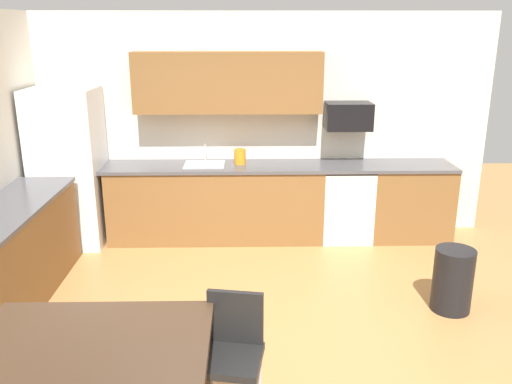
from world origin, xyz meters
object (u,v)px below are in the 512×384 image
Objects in this scene: chair_near_table at (233,346)px; kettle at (240,157)px; refrigerator at (69,168)px; dining_table at (92,348)px; oven_range at (345,203)px; microwave at (348,116)px; trash_bin at (453,280)px.

chair_near_table is 3.24m from kettle.
refrigerator reaches higher than dining_table.
oven_range is 4.07m from dining_table.
refrigerator reaches higher than chair_near_table.
dining_table is 0.90m from chair_near_table.
microwave is (0.00, 0.10, 1.05)m from oven_range.
trash_bin is (2.82, 1.65, -0.40)m from dining_table.
kettle is (0.03, 3.20, 0.52)m from chair_near_table.
microwave is at bearing 2.22° from kettle.
dining_table is 1.65× the size of chair_near_table.
oven_range is at bearing 67.29° from chair_near_table.
microwave is at bearing 109.42° from trash_bin.
oven_range is at bearing 110.41° from trash_bin.
microwave is 2.70× the size of kettle.
chair_near_table is at bearing -57.09° from refrigerator.
dining_table is at bearing -121.83° from oven_range.
kettle is at bearing 89.53° from chair_near_table.
refrigerator is at bearing 122.91° from chair_near_table.
microwave is 1.38m from kettle.
dining_table is 3.29m from trash_bin.
trash_bin is (0.67, -1.91, -1.21)m from microwave.
chair_near_table is (1.99, -3.07, -0.43)m from refrigerator.
trash_bin is at bearing 34.02° from chair_near_table.
oven_range is 3.42m from chair_near_table.
refrigerator is 3.68m from chair_near_table.
trash_bin is at bearing -23.46° from refrigerator.
chair_near_table is at bearing -112.71° from oven_range.
microwave is 2.35m from trash_bin.
dining_table is at bearing -71.00° from refrigerator.
refrigerator reaches higher than oven_range.
kettle is (-1.29, 0.05, 0.56)m from oven_range.
kettle is at bearing 136.62° from trash_bin.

